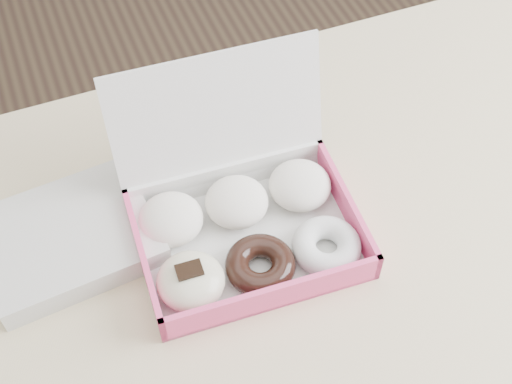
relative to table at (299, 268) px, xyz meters
name	(u,v)px	position (x,y,z in m)	size (l,w,h in m)	color
table	(299,268)	(0.00, 0.00, 0.00)	(1.20, 0.80, 0.75)	#C9B384
donut_box	(242,220)	(-0.08, 0.04, 0.11)	(0.31, 0.29, 0.22)	silver
newspapers	(69,238)	(-0.30, 0.11, 0.10)	(0.23, 0.18, 0.04)	silver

